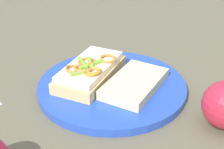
# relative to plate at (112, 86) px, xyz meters

# --- Properties ---
(ground_plane) EXTENTS (2.00, 2.00, 0.00)m
(ground_plane) POSITION_rel_plate_xyz_m (0.00, 0.00, -0.01)
(ground_plane) COLOR #575342
(ground_plane) RESTS_ON ground
(plate) EXTENTS (0.30, 0.30, 0.02)m
(plate) POSITION_rel_plate_xyz_m (0.00, 0.00, 0.00)
(plate) COLOR #2447B6
(plate) RESTS_ON ground_plane
(sandwich) EXTENTS (0.10, 0.18, 0.04)m
(sandwich) POSITION_rel_plate_xyz_m (0.05, -0.00, 0.03)
(sandwich) COLOR tan
(sandwich) RESTS_ON plate
(bread_slice_side) EXTENTS (0.10, 0.16, 0.02)m
(bread_slice_side) POSITION_rel_plate_xyz_m (-0.05, 0.00, 0.02)
(bread_slice_side) COLOR beige
(bread_slice_side) RESTS_ON plate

